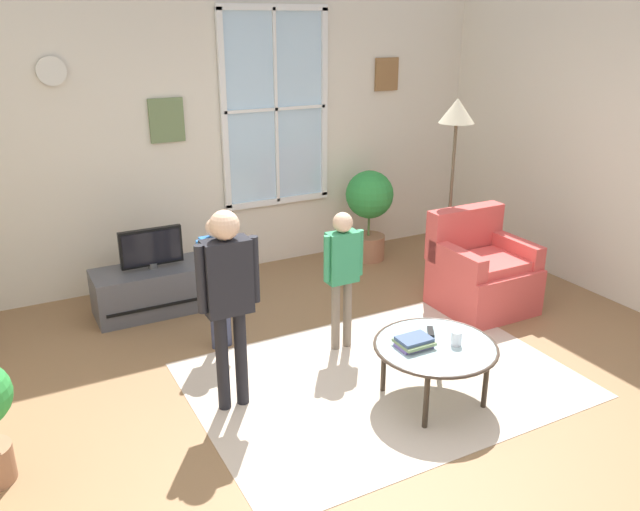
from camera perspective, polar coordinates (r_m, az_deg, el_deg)
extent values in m
cube|color=olive|center=(4.50, 5.37, -12.98)|extent=(6.24, 6.21, 0.02)
cube|color=beige|center=(6.40, -8.54, 11.61)|extent=(5.64, 0.12, 3.00)
cube|color=silver|center=(6.51, -4.05, 12.94)|extent=(1.09, 0.02, 1.88)
cube|color=white|center=(6.44, -4.19, 21.26)|extent=(1.15, 0.04, 0.06)
cube|color=white|center=(6.68, -3.78, 4.89)|extent=(1.15, 0.04, 0.06)
cube|color=white|center=(6.29, -8.59, 12.51)|extent=(0.06, 0.04, 1.88)
cube|color=white|center=(6.73, 0.36, 13.23)|extent=(0.06, 0.04, 1.88)
cube|color=white|center=(6.49, -3.97, 12.92)|extent=(0.03, 0.04, 1.88)
cube|color=white|center=(6.49, -3.97, 12.92)|extent=(1.09, 0.04, 0.03)
cube|color=#667A4C|center=(6.15, -13.53, 11.66)|extent=(0.32, 0.03, 0.40)
cube|color=olive|center=(7.10, 5.97, 15.80)|extent=(0.28, 0.03, 0.34)
cylinder|color=silver|center=(5.92, -22.87, 14.95)|extent=(0.24, 0.04, 0.24)
cube|color=#C6B29E|center=(4.73, 5.56, -10.97)|extent=(2.65, 1.91, 0.01)
cube|color=#4C4C51|center=(5.84, -14.50, -2.95)|extent=(1.05, 0.47, 0.41)
cube|color=black|center=(5.65, -13.85, -4.38)|extent=(0.94, 0.02, 0.02)
cylinder|color=#4C4C4C|center=(5.76, -14.70, -0.85)|extent=(0.08, 0.08, 0.05)
cube|color=black|center=(5.70, -14.85, 0.74)|extent=(0.54, 0.05, 0.33)
cube|color=black|center=(5.67, -14.78, 0.66)|extent=(0.50, 0.01, 0.29)
cube|color=#D14C47|center=(5.87, 14.35, -2.74)|extent=(0.76, 0.72, 0.42)
cube|color=#D14C47|center=(5.93, 12.80, 2.12)|extent=(0.76, 0.16, 0.45)
cube|color=#D14C47|center=(5.56, 12.16, -0.44)|extent=(0.12, 0.65, 0.20)
cube|color=#D14C47|center=(5.98, 16.90, 0.59)|extent=(0.12, 0.65, 0.20)
cube|color=#E1524D|center=(5.75, 14.89, -0.62)|extent=(0.61, 0.50, 0.08)
cylinder|color=#99B2B7|center=(4.36, 10.27, -7.96)|extent=(0.81, 0.81, 0.02)
torus|color=#3F3328|center=(4.36, 10.27, -7.96)|extent=(0.83, 0.83, 0.02)
cylinder|color=#33281E|center=(4.51, 5.70, -9.76)|extent=(0.04, 0.04, 0.40)
cylinder|color=#33281E|center=(4.76, 10.66, -8.25)|extent=(0.04, 0.04, 0.40)
cylinder|color=#33281E|center=(4.17, 9.47, -12.66)|extent=(0.04, 0.04, 0.40)
cylinder|color=#33281E|center=(4.45, 14.58, -10.81)|extent=(0.04, 0.04, 0.40)
cube|color=#755EAC|center=(4.31, 8.38, -7.91)|extent=(0.23, 0.14, 0.02)
cube|color=#7A8F5E|center=(4.30, 8.39, -7.65)|extent=(0.23, 0.20, 0.02)
cube|color=#415477|center=(4.29, 8.41, -7.39)|extent=(0.22, 0.16, 0.02)
cylinder|color=white|center=(4.37, 12.08, -7.25)|extent=(0.07, 0.07, 0.10)
cube|color=black|center=(4.50, 9.85, -6.74)|extent=(0.11, 0.14, 0.02)
cylinder|color=#333851|center=(5.07, -9.43, -5.43)|extent=(0.06, 0.06, 0.54)
cylinder|color=#333851|center=(5.10, -8.35, -5.21)|extent=(0.06, 0.06, 0.54)
cube|color=blue|center=(4.90, -9.18, -0.47)|extent=(0.23, 0.12, 0.38)
sphere|color=#D8AD8C|center=(4.82, -9.36, 2.47)|extent=(0.15, 0.15, 0.15)
cylinder|color=blue|center=(4.84, -10.64, -0.60)|extent=(0.05, 0.05, 0.34)
cylinder|color=blue|center=(4.92, -7.62, -0.07)|extent=(0.05, 0.05, 0.34)
cylinder|color=#726656|center=(4.99, 1.40, -5.45)|extent=(0.07, 0.07, 0.56)
cylinder|color=#726656|center=(5.03, 2.46, -5.20)|extent=(0.07, 0.07, 0.56)
cube|color=#338C59|center=(4.82, 2.00, -0.16)|extent=(0.24, 0.13, 0.40)
sphere|color=#D8AD8C|center=(4.73, 2.04, 2.97)|extent=(0.15, 0.15, 0.15)
cylinder|color=#338C59|center=(4.73, 0.62, -0.30)|extent=(0.05, 0.05, 0.36)
cylinder|color=#338C59|center=(4.87, 3.58, 0.26)|extent=(0.05, 0.05, 0.36)
cylinder|color=black|center=(4.28, -8.71, -9.41)|extent=(0.08, 0.08, 0.69)
cylinder|color=black|center=(4.32, -7.07, -9.04)|extent=(0.08, 0.08, 0.69)
cube|color=black|center=(4.04, -8.29, -1.90)|extent=(0.30, 0.16, 0.49)
sphere|color=#D8AD8C|center=(3.92, -8.54, 2.69)|extent=(0.19, 0.19, 0.19)
cylinder|color=black|center=(3.96, -10.59, -2.11)|extent=(0.06, 0.06, 0.44)
cylinder|color=black|center=(4.07, -5.89, -1.24)|extent=(0.06, 0.06, 0.44)
cylinder|color=#9E6B4C|center=(6.93, 4.32, 0.76)|extent=(0.35, 0.35, 0.26)
cylinder|color=#4C7238|center=(6.85, 4.37, 2.60)|extent=(0.02, 0.02, 0.20)
sphere|color=green|center=(6.75, 4.45, 5.45)|extent=(0.50, 0.50, 0.50)
cylinder|color=black|center=(6.40, 11.05, -2.41)|extent=(0.26, 0.26, 0.03)
cylinder|color=brown|center=(6.14, 11.53, 4.29)|extent=(0.03, 0.03, 1.58)
cone|color=beige|center=(5.96, 12.15, 12.54)|extent=(0.32, 0.32, 0.22)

